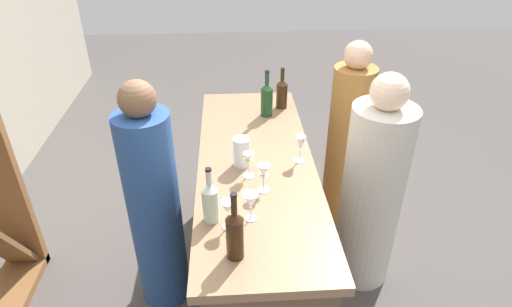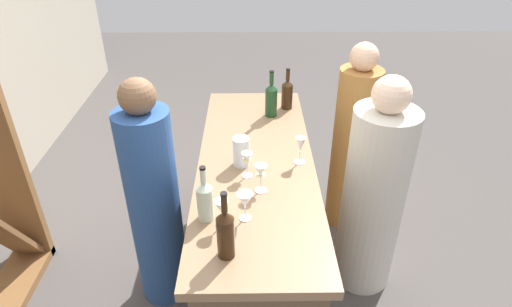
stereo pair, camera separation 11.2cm
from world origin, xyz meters
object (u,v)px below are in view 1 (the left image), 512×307
Objects in this scene: wine_bottle_leftmost_amber_brown at (235,233)px; wine_glass_near_right at (248,160)px; wine_bottle_center_olive_green at (267,99)px; water_pitcher at (242,152)px; person_center_guest at (347,144)px; person_right_guest at (155,209)px; person_left_guest at (372,194)px; wine_bottle_second_left_clear_pale at (210,201)px; wine_glass_far_center at (228,209)px; wine_glass_far_left at (251,201)px; wine_glass_near_left at (300,144)px; wine_bottle_second_right_amber_brown at (282,93)px; wine_glass_near_center at (264,173)px.

wine_glass_near_right is (0.61, -0.09, -0.02)m from wine_bottle_leftmost_amber_brown.
wine_bottle_center_olive_green reaches higher than water_pitcher.
person_center_guest is 0.97× the size of person_right_guest.
water_pitcher is 0.12× the size of person_left_guest.
water_pitcher is (0.48, -0.17, -0.03)m from wine_bottle_second_left_clear_pale.
wine_glass_far_center is 0.10× the size of person_left_guest.
wine_bottle_second_left_clear_pale reaches higher than wine_glass_near_right.
wine_bottle_second_left_clear_pale reaches higher than wine_glass_far_left.
wine_glass_far_left is (-0.01, -0.19, -0.01)m from wine_bottle_second_left_clear_pale.
wine_bottle_second_left_clear_pale is at bearing -66.76° from person_right_guest.
wine_bottle_second_left_clear_pale is at bearing 55.88° from wine_glass_far_center.
wine_bottle_leftmost_amber_brown is 2.03× the size of wine_glass_near_left.
wine_bottle_center_olive_green is 2.21× the size of wine_glass_near_right.
wine_bottle_center_olive_green is 0.17m from wine_bottle_second_right_amber_brown.
wine_glass_far_center is 0.10× the size of person_center_guest.
person_right_guest is at bearing 12.24° from person_left_guest.
water_pitcher reaches higher than wine_glass_near_left.
wine_bottle_second_right_amber_brown reaches higher than wine_bottle_second_left_clear_pale.
wine_bottle_second_left_clear_pale is 0.71m from wine_glass_near_left.
person_center_guest is (0.77, -0.78, -0.37)m from wine_glass_near_right.
wine_bottle_second_left_clear_pale is 0.19m from wine_glass_far_left.
water_pitcher reaches higher than wine_glass_far_center.
wine_bottle_center_olive_green is at bearing 25.95° from person_right_guest.
water_pitcher is (0.26, 0.11, -0.02)m from wine_glass_near_center.
person_left_guest is at bearing -145.45° from wine_bottle_second_right_amber_brown.
wine_bottle_leftmost_amber_brown is at bearing 161.77° from wine_glass_far_left.
wine_glass_near_center is 1.07× the size of wine_glass_far_center.
wine_glass_far_center is at bearing 115.18° from wine_glass_far_left.
water_pitcher is (-0.64, 0.20, -0.04)m from wine_bottle_center_olive_green.
wine_glass_near_right is at bearing 18.30° from person_left_guest.
person_right_guest is (-0.11, 1.35, 0.03)m from person_left_guest.
wine_bottle_center_olive_green is 0.63m from wine_glass_near_left.
person_left_guest reaches higher than wine_bottle_second_left_clear_pale.
wine_glass_far_center is at bearing -124.12° from wine_bottle_second_left_clear_pale.
person_right_guest is at bearing 98.31° from water_pitcher.
wine_glass_near_right is at bearing 113.92° from wine_glass_near_left.
wine_bottle_second_left_clear_pale reaches higher than wine_glass_near_left.
wine_bottle_center_olive_green reaches higher than wine_glass_near_right.
water_pitcher is (0.54, -0.08, -0.02)m from wine_glass_far_center.
wine_bottle_second_right_amber_brown is at bearing -17.36° from wine_glass_far_center.
wine_glass_near_right is (-0.14, 0.31, -0.01)m from wine_glass_near_left.
water_pitcher is at bearing 162.52° from wine_bottle_center_olive_green.
person_right_guest reaches higher than wine_bottle_second_left_clear_pale.
wine_glass_near_center is at bearing -50.63° from wine_bottle_second_left_clear_pale.
person_center_guest is (0.62, 0.01, 0.01)m from person_left_guest.
person_center_guest is (1.38, -0.87, -0.40)m from wine_bottle_leftmost_amber_brown.
wine_bottle_leftmost_amber_brown is at bearing 48.62° from person_left_guest.
wine_bottle_second_left_clear_pale is 1.86× the size of wine_glass_near_center.
person_left_guest reaches higher than wine_glass_far_center.
wine_bottle_center_olive_green is 0.22× the size of person_right_guest.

